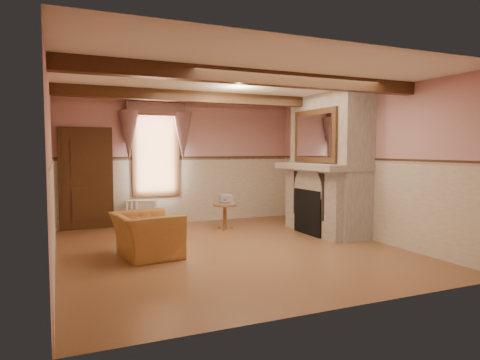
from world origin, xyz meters
name	(u,v)px	position (x,y,z in m)	size (l,w,h in m)	color
floor	(230,249)	(0.00, 0.00, 0.00)	(5.50, 6.00, 0.01)	brown
ceiling	(229,83)	(0.00, 0.00, 2.80)	(5.50, 6.00, 0.01)	silver
wall_back	(181,163)	(0.00, 3.00, 1.40)	(5.50, 0.02, 2.80)	tan
wall_front	(337,178)	(0.00, -3.00, 1.40)	(5.50, 0.02, 2.80)	tan
wall_left	(51,170)	(-2.75, 0.00, 1.40)	(0.02, 6.00, 2.80)	tan
wall_right	(361,165)	(2.75, 0.00, 1.40)	(0.02, 6.00, 2.80)	tan
wainscot	(230,206)	(0.00, 0.00, 0.75)	(5.50, 6.00, 1.50)	beige
chair_rail	(229,161)	(0.00, 0.00, 1.50)	(5.50, 6.00, 0.08)	black
firebox	(311,212)	(2.00, 0.60, 0.45)	(0.20, 0.95, 0.90)	black
armchair	(147,235)	(-1.39, 0.05, 0.35)	(1.07, 0.94, 0.70)	#9E662D
side_table	(225,217)	(0.58, 1.72, 0.28)	(0.52, 0.52, 0.55)	brown
book_stack	(225,199)	(0.60, 1.74, 0.65)	(0.26, 0.32, 0.20)	#B7AD8C
radiator	(140,214)	(-1.02, 2.70, 0.30)	(0.70, 0.18, 0.60)	silver
bowl	(316,161)	(2.24, 0.81, 1.46)	(0.34, 0.34, 0.08)	brown
mantel_clock	(301,158)	(2.24, 1.40, 1.52)	(0.14, 0.24, 0.20)	black
oil_lamp	(315,156)	(2.24, 0.83, 1.56)	(0.11, 0.11, 0.28)	#B68F33
candle_red	(343,160)	(2.24, -0.09, 1.50)	(0.06, 0.06, 0.16)	#9F2B13
jar_yellow	(335,161)	(2.24, 0.16, 1.48)	(0.06, 0.06, 0.12)	gold
fireplace	(329,164)	(2.42, 0.60, 1.40)	(0.85, 2.00, 2.80)	gray
mantel	(322,166)	(2.24, 0.60, 1.36)	(1.05, 2.05, 0.12)	gray
overmantel_mirror	(314,136)	(2.06, 0.60, 1.97)	(0.06, 1.44, 1.04)	silver
door	(86,180)	(-2.10, 2.94, 1.05)	(1.10, 0.10, 2.10)	black
window	(156,152)	(-0.60, 2.97, 1.65)	(1.06, 0.08, 2.02)	white
window_drapes	(156,125)	(-0.60, 2.88, 2.25)	(1.30, 0.14, 1.40)	gray
ceiling_beam_front	(261,78)	(0.00, -1.20, 2.70)	(5.50, 0.18, 0.20)	black
ceiling_beam_back	(206,97)	(0.00, 1.20, 2.70)	(5.50, 0.18, 0.20)	black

